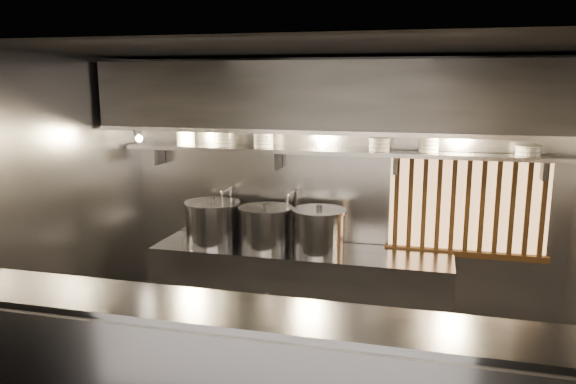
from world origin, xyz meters
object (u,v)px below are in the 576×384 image
at_px(pendant_bulb, 322,144).
at_px(stock_pot_left, 266,227).
at_px(heat_lamp, 137,133).
at_px(stock_pot_right, 319,230).
at_px(stock_pot_mid, 213,222).

xyz_separation_m(pendant_bulb, stock_pot_left, (-0.56, -0.06, -0.85)).
bearing_deg(heat_lamp, stock_pot_right, 8.16).
distance_m(heat_lamp, stock_pot_right, 2.05).
bearing_deg(heat_lamp, stock_pot_left, 13.12).
height_order(stock_pot_mid, stock_pot_right, stock_pot_mid).
height_order(heat_lamp, stock_pot_left, heat_lamp).
xyz_separation_m(heat_lamp, stock_pot_right, (1.79, 0.26, -0.95)).
bearing_deg(stock_pot_left, pendant_bulb, 6.22).
relative_size(heat_lamp, stock_pot_mid, 0.52).
bearing_deg(pendant_bulb, stock_pot_right, -92.24).
xyz_separation_m(stock_pot_left, stock_pot_mid, (-0.58, -0.00, 0.01)).
bearing_deg(pendant_bulb, stock_pot_mid, -176.90).
relative_size(heat_lamp, stock_pot_left, 0.50).
bearing_deg(stock_pot_left, heat_lamp, -166.88).
bearing_deg(stock_pot_right, heat_lamp, -171.84).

